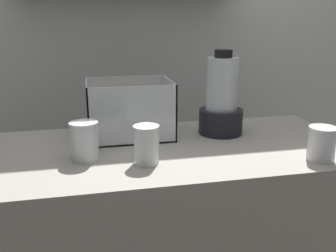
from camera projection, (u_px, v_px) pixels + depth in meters
The scene contains 6 objects.
back_wall_unit at pixel (137, 36), 1.95m from camera, with size 2.60×0.24×2.50m.
carrot_display_bin at pixel (129, 118), 1.44m from camera, with size 0.33×0.25×0.22m.
blender_pitcher at pixel (221, 101), 1.46m from camera, with size 0.18×0.18×0.34m.
juice_cup_carrot_far_left at pixel (85, 144), 1.19m from camera, with size 0.09×0.09×0.13m.
juice_cup_orange_left at pixel (147, 147), 1.17m from camera, with size 0.08×0.08×0.13m.
juice_cup_pomegranate_middle at pixel (321, 146), 1.20m from camera, with size 0.09×0.09×0.11m.
Camera 1 is at (-0.27, -1.23, 1.35)m, focal length 38.98 mm.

